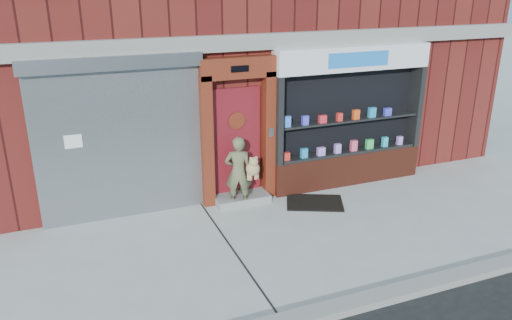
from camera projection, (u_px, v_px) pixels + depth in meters
ground at (314, 232)px, 8.93m from camera, size 80.00×80.00×0.00m
curb at (386, 296)px, 7.03m from camera, size 60.00×0.30×0.12m
shutter_bay at (119, 129)px, 8.97m from camera, size 3.10×0.30×3.04m
red_door_bay at (238, 131)px, 9.79m from camera, size 1.52×0.58×2.90m
pharmacy_bay at (349, 123)px, 10.65m from camera, size 3.50×0.41×3.00m
woman at (240, 172)px, 9.72m from camera, size 0.70×0.50×1.44m
doormat at (315, 203)px, 10.07m from camera, size 1.35×1.18×0.03m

